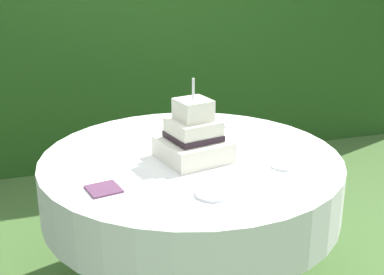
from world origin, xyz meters
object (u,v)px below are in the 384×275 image
at_px(cake_table, 191,182).
at_px(serving_plate_near, 284,166).
at_px(wedding_cake, 193,137).
at_px(serving_plate_right, 213,194).
at_px(serving_plate_left, 229,124).
at_px(serving_plate_far, 203,123).
at_px(napkin_stack, 104,189).

xyz_separation_m(cake_table, serving_plate_near, (0.36, -0.25, 0.14)).
height_order(wedding_cake, serving_plate_right, wedding_cake).
bearing_deg(serving_plate_right, wedding_cake, 83.43).
bearing_deg(serving_plate_left, serving_plate_near, -88.74).
height_order(wedding_cake, serving_plate_near, wedding_cake).
xyz_separation_m(cake_table, serving_plate_far, (0.21, 0.45, 0.14)).
distance_m(wedding_cake, napkin_stack, 0.51).
relative_size(serving_plate_left, napkin_stack, 0.85).
bearing_deg(wedding_cake, cake_table, 94.80).
height_order(cake_table, serving_plate_left, serving_plate_left).
relative_size(wedding_cake, serving_plate_far, 3.18).
relative_size(serving_plate_far, serving_plate_right, 0.83).
bearing_deg(wedding_cake, serving_plate_far, 66.26).
height_order(serving_plate_near, serving_plate_right, same).
distance_m(serving_plate_near, serving_plate_far, 0.72).
bearing_deg(serving_plate_left, cake_table, -132.35).
bearing_deg(serving_plate_near, serving_plate_left, 91.26).
distance_m(cake_table, serving_plate_near, 0.46).
bearing_deg(serving_plate_far, cake_table, -115.27).
bearing_deg(serving_plate_left, napkin_stack, -141.95).
height_order(serving_plate_right, napkin_stack, serving_plate_right).
bearing_deg(serving_plate_near, wedding_cake, 147.83).
xyz_separation_m(serving_plate_far, napkin_stack, (-0.66, -0.69, -0.00)).
height_order(cake_table, serving_plate_near, serving_plate_near).
bearing_deg(wedding_cake, napkin_stack, -154.39).
bearing_deg(serving_plate_right, serving_plate_far, 73.71).
bearing_deg(serving_plate_right, napkin_stack, 156.24).
bearing_deg(serving_plate_far, wedding_cake, -113.74).
distance_m(serving_plate_far, napkin_stack, 0.96).
relative_size(serving_plate_near, napkin_stack, 0.86).
distance_m(wedding_cake, serving_plate_left, 0.54).
distance_m(serving_plate_left, napkin_stack, 1.01).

